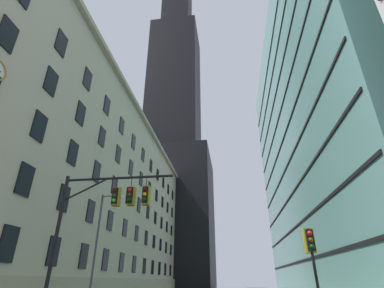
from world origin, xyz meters
TOP-DOWN VIEW (x-y plane):
  - station_building at (-18.35, 30.76)m, footprint 15.37×73.53m
  - dark_skyscraper at (-14.61, 74.03)m, footprint 24.30×24.30m
  - glass_office_midrise at (19.97, 29.70)m, footprint 18.04×49.08m
  - traffic_signal_mast at (-3.68, 5.90)m, footprint 6.50×0.63m
  - traffic_light_near_right at (6.37, 4.67)m, footprint 0.40×0.63m
  - street_lamppost at (-8.00, 14.61)m, footprint 2.09×0.32m

SIDE VIEW (x-z plane):
  - traffic_light_near_right at x=6.37m, z-range 1.33..5.21m
  - street_lamppost at x=-8.00m, z-range 0.88..9.58m
  - traffic_signal_mast at x=-3.68m, z-range 1.82..9.16m
  - station_building at x=-18.35m, z-range -0.02..27.48m
  - glass_office_midrise at x=19.97m, z-range 0.00..42.46m
  - dark_skyscraper at x=-14.61m, z-range -35.48..142.32m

